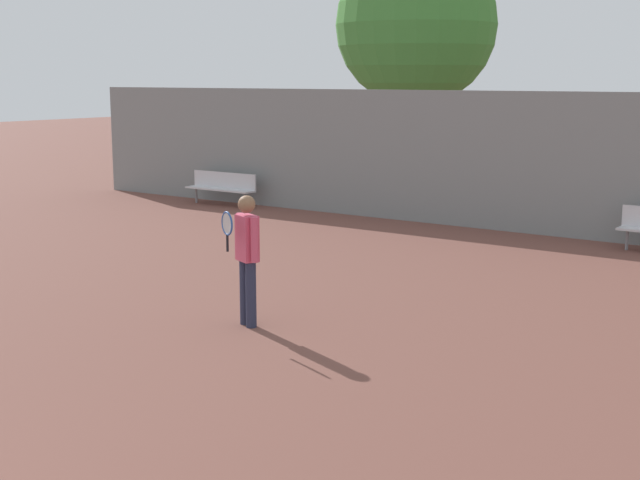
# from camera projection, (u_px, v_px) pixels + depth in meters

# --- Properties ---
(tennis_player) EXTENTS (0.51, 0.49, 1.73)m
(tennis_player) POSITION_uv_depth(u_px,v_px,m) (247.00, 253.00, 11.55)
(tennis_player) COLOR #282D47
(tennis_player) RESTS_ON ground_plane
(bench_courtside_near) EXTENTS (2.06, 0.40, 0.83)m
(bench_courtside_near) POSITION_uv_depth(u_px,v_px,m) (222.00, 185.00, 22.67)
(bench_courtside_near) COLOR silver
(bench_courtside_near) RESTS_ON ground_plane
(back_fence) EXTENTS (26.07, 0.06, 2.94)m
(back_fence) POSITION_uv_depth(u_px,v_px,m) (548.00, 164.00, 18.15)
(back_fence) COLOR gray
(back_fence) RESTS_ON ground_plane
(tree_green_tall) EXTENTS (4.87, 4.87, 7.21)m
(tree_green_tall) POSITION_uv_depth(u_px,v_px,m) (416.00, 25.00, 26.77)
(tree_green_tall) COLOR brown
(tree_green_tall) RESTS_ON ground_plane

